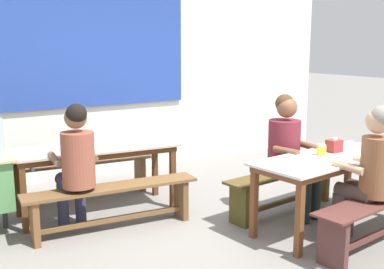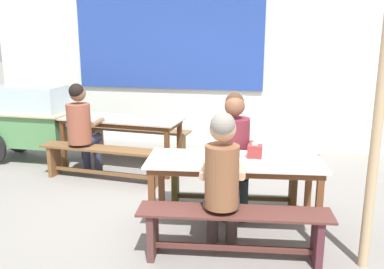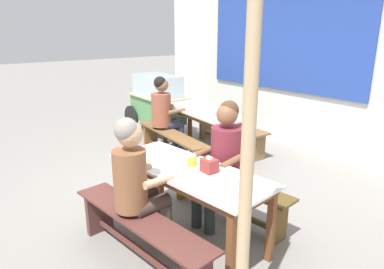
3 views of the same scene
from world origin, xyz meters
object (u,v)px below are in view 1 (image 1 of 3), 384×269
Objects in this scene: bench_near_front at (380,215)px; tissue_box at (334,146)px; person_right_near_table at (289,147)px; person_left_back_turned at (76,160)px; soup_bowl at (92,145)px; bench_far_back at (84,172)px; bench_near_back at (283,185)px; condiment_jar at (321,150)px; dining_table_far at (96,154)px; person_near_front at (370,166)px; bench_far_front at (113,200)px; dining_table_near at (329,164)px.

bench_near_front is 0.85m from tissue_box.
bench_near_front is 1.17m from person_right_near_table.
person_right_near_table is 1.01× the size of person_left_back_turned.
person_right_near_table is 2.13m from soup_bowl.
bench_far_back is 2.45m from person_right_near_table.
person_right_near_table reaches higher than bench_near_back.
soup_bowl is at bearing 130.33° from bench_near_front.
bench_near_back is at bearing 118.41° from tissue_box.
condiment_jar is (0.03, -0.50, 0.49)m from bench_near_back.
person_near_front reaches higher than dining_table_far.
bench_far_back is 2.79m from condiment_jar.
bench_far_back is 1.15m from bench_far_front.
dining_table_near is 0.68m from bench_near_front.
soup_bowl is (-0.03, 0.04, 0.10)m from dining_table_far.
tissue_box reaches higher than bench_far_front.
bench_far_back is at bearing 128.95° from condiment_jar.
bench_far_front is 1.34× the size of person_near_front.
soup_bowl reaches higher than bench_far_front.
dining_table_near is 13.09× the size of soup_bowl.
person_near_front reaches higher than bench_near_back.
person_near_front is (0.02, -1.09, 0.45)m from bench_near_back.
bench_far_front is 2.45m from person_near_front.
tissue_box is at bearing -37.47° from dining_table_far.
person_right_near_table is (1.70, -1.71, 0.44)m from bench_far_back.
bench_far_front is (-0.10, -1.14, 0.00)m from bench_far_back.
condiment_jar reaches higher than soup_bowl.
person_left_back_turned is at bearing 153.21° from condiment_jar.
person_left_back_turned is 11.90× the size of condiment_jar.
tissue_box reaches higher than condiment_jar.
bench_near_back is 2.24m from person_left_back_turned.
dining_table_far is 0.67m from bench_far_front.
condiment_jar reaches higher than bench_far_front.
tissue_box is at bearing 8.59° from condiment_jar.
bench_near_front is 2.87m from person_left_back_turned.
condiment_jar reaches higher than dining_table_far.
condiment_jar is at bearing -51.05° from bench_far_back.
dining_table_far is 0.61m from person_left_back_turned.
person_left_back_turned is at bearing 142.48° from bench_near_front.
person_right_near_table is at bearing -33.42° from soup_bowl.
dining_table_far is 13.37× the size of soup_bowl.
soup_bowl is (-1.91, 2.25, 0.46)m from bench_near_front.
person_right_near_table is at bearing -17.36° from bench_far_front.
bench_far_front is 1.36× the size of person_left_back_turned.
dining_table_near is at bearing -51.41° from bench_far_back.
bench_near_front is 0.82m from condiment_jar.
person_right_near_table is 2.22m from person_left_back_turned.
bench_far_front is at bearing -94.99° from bench_far_back.
condiment_jar is 2.42m from soup_bowl.
bench_near_front is 11.30× the size of tissue_box.
dining_table_near reaches higher than bench_far_front.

